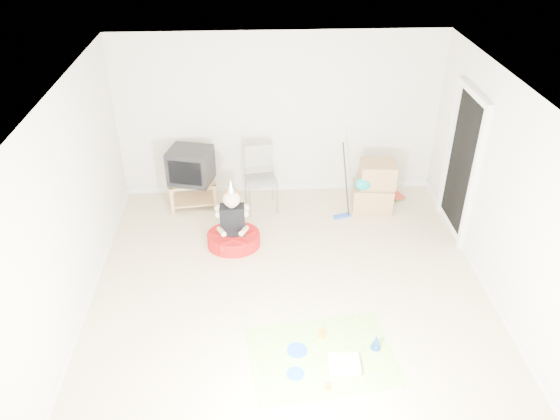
{
  "coord_description": "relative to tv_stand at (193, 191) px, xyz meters",
  "views": [
    {
      "loc": [
        -0.41,
        -5.4,
        4.54
      ],
      "look_at": [
        -0.1,
        0.4,
        0.9
      ],
      "focal_mm": 35.0,
      "sensor_mm": 36.0,
      "label": 1
    }
  ],
  "objects": [
    {
      "name": "blue_plate_far",
      "position": [
        1.33,
        -3.49,
        -0.26
      ],
      "size": [
        0.24,
        0.24,
        0.01
      ],
      "primitive_type": "cylinder",
      "rotation": [
        0.0,
        0.0,
        -0.29
      ],
      "color": "blue",
      "rests_on": "party_mat"
    },
    {
      "name": "orange_cup_far",
      "position": [
        1.65,
        -3.69,
        -0.23
      ],
      "size": [
        0.08,
        0.08,
        0.07
      ],
      "primitive_type": "cylinder",
      "rotation": [
        0.0,
        0.0,
        0.39
      ],
      "color": "orange",
      "rests_on": "party_mat"
    },
    {
      "name": "crt_tv",
      "position": [
        0.0,
        0.0,
        0.45
      ],
      "size": [
        0.73,
        0.65,
        0.53
      ],
      "primitive_type": "cube",
      "rotation": [
        0.0,
        0.0,
        -0.26
      ],
      "color": "black",
      "rests_on": "tv_stand"
    },
    {
      "name": "blue_party_hat",
      "position": [
        2.26,
        -3.16,
        -0.17
      ],
      "size": [
        0.14,
        0.14,
        0.18
      ],
      "primitive_type": "cone",
      "rotation": [
        0.0,
        0.0,
        0.11
      ],
      "color": "#1843AC",
      "rests_on": "party_mat"
    },
    {
      "name": "orange_cup_near",
      "position": [
        1.67,
        -2.97,
        -0.22
      ],
      "size": [
        0.08,
        0.08,
        0.09
      ],
      "primitive_type": "cylinder",
      "rotation": [
        0.0,
        0.0,
        -0.07
      ],
      "color": "orange",
      "rests_on": "party_mat"
    },
    {
      "name": "ground",
      "position": [
        1.37,
        -2.04,
        -0.27
      ],
      "size": [
        5.0,
        5.0,
        0.0
      ],
      "primitive_type": "plane",
      "color": "beige",
      "rests_on": "ground"
    },
    {
      "name": "tv_stand",
      "position": [
        0.0,
        0.0,
        0.0
      ],
      "size": [
        0.76,
        0.52,
        0.45
      ],
      "color": "#A27C49",
      "rests_on": "ground"
    },
    {
      "name": "folding_chair",
      "position": [
        1.06,
        -0.13,
        0.23
      ],
      "size": [
        0.53,
        0.51,
        1.03
      ],
      "color": "gray",
      "rests_on": "ground"
    },
    {
      "name": "cardboard_boxes",
      "position": [
        2.8,
        -0.21,
        0.1
      ],
      "size": [
        0.66,
        0.54,
        0.77
      ],
      "color": "#A77D50",
      "rests_on": "ground"
    },
    {
      "name": "birthday_cake",
      "position": [
        1.86,
        -3.43,
        -0.22
      ],
      "size": [
        0.34,
        0.28,
        0.15
      ],
      "color": "white",
      "rests_on": "party_mat"
    },
    {
      "name": "doorway_recess",
      "position": [
        3.85,
        -0.84,
        0.76
      ],
      "size": [
        0.02,
        0.9,
        2.05
      ],
      "primitive_type": "cube",
      "color": "black",
      "rests_on": "ground"
    },
    {
      "name": "book_pile",
      "position": [
        3.25,
        0.07,
        -0.24
      ],
      "size": [
        0.26,
        0.3,
        0.06
      ],
      "color": "#28793F",
      "rests_on": "ground"
    },
    {
      "name": "blue_plate_near",
      "position": [
        1.38,
        -3.16,
        -0.25
      ],
      "size": [
        0.27,
        0.27,
        0.01
      ],
      "primitive_type": "cylinder",
      "rotation": [
        0.0,
        0.0,
        0.21
      ],
      "color": "blue",
      "rests_on": "party_mat"
    },
    {
      "name": "seated_woman",
      "position": [
        0.64,
        -1.11,
        -0.03
      ],
      "size": [
        0.75,
        0.75,
        1.07
      ],
      "color": "#B41110",
      "rests_on": "ground"
    },
    {
      "name": "party_mat",
      "position": [
        1.65,
        -3.25,
        -0.26
      ],
      "size": [
        1.71,
        1.33,
        0.01
      ],
      "primitive_type": "cube",
      "rotation": [
        0.0,
        0.0,
        0.13
      ],
      "color": "#FB357E",
      "rests_on": "ground"
    },
    {
      "name": "floor_mop",
      "position": [
        2.29,
        -0.45,
        -0.0
      ],
      "size": [
        0.29,
        0.36,
        1.1
      ],
      "color": "blue",
      "rests_on": "ground"
    }
  ]
}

